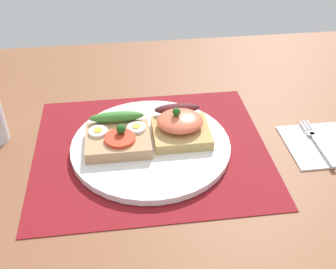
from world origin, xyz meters
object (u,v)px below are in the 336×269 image
at_px(plate, 151,146).
at_px(sandwich_salmon, 180,125).
at_px(sandwich_egg_tomato, 118,138).
at_px(napkin, 320,144).
at_px(fork, 317,141).

height_order(plate, sandwich_salmon, sandwich_salmon).
xyz_separation_m(plate, sandwich_salmon, (0.05, 0.02, 0.03)).
bearing_deg(plate, sandwich_egg_tomato, 177.27).
distance_m(sandwich_egg_tomato, napkin, 0.35).
bearing_deg(sandwich_salmon, sandwich_egg_tomato, -171.77).
bearing_deg(sandwich_egg_tomato, fork, -4.27).
xyz_separation_m(plate, napkin, (0.30, -0.03, -0.01)).
height_order(plate, sandwich_egg_tomato, sandwich_egg_tomato).
distance_m(sandwich_egg_tomato, sandwich_salmon, 0.11).
distance_m(sandwich_egg_tomato, fork, 0.35).
xyz_separation_m(sandwich_salmon, fork, (0.24, -0.04, -0.03)).
height_order(sandwich_egg_tomato, sandwich_salmon, sandwich_salmon).
distance_m(plate, sandwich_salmon, 0.06).
height_order(sandwich_egg_tomato, napkin, sandwich_egg_tomato).
distance_m(sandwich_salmon, fork, 0.24).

